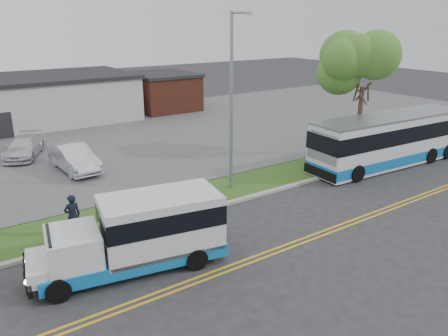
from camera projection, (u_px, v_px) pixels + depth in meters
ground at (214, 220)px, 21.09m from camera, size 140.00×140.00×0.00m
lane_line_north at (265, 253)px, 18.08m from camera, size 70.00×0.12×0.01m
lane_line_south at (269, 256)px, 17.85m from camera, size 70.00×0.12×0.01m
curb at (202, 210)px, 21.92m from camera, size 80.00×0.30×0.15m
verge at (184, 199)px, 23.34m from camera, size 80.00×3.30×0.10m
parking_lot at (96, 142)px, 34.34m from camera, size 80.00×25.00×0.10m
brick_wing at (162, 91)px, 46.38m from camera, size 6.30×7.30×3.90m
tree_east at (365, 67)px, 28.95m from camera, size 5.20×5.20×8.33m
streetlight_near at (232, 98)px, 23.15m from camera, size 0.35×1.53×9.50m
shuttle_bus at (143, 231)px, 16.69m from camera, size 7.62×3.60×2.82m
transit_bus at (389, 140)px, 28.62m from camera, size 12.13×3.47×3.33m
pedestrian at (73, 216)px, 18.96m from camera, size 0.74×0.51×1.95m
parked_car_a at (74, 158)px, 27.45m from camera, size 2.11×5.13×1.65m
parked_car_b at (24, 147)px, 30.30m from camera, size 3.80×5.12×1.38m
grocery_bag_left at (69, 237)px, 18.87m from camera, size 0.32×0.32×0.32m
grocery_bag_right at (80, 229)px, 19.58m from camera, size 0.32×0.32×0.32m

